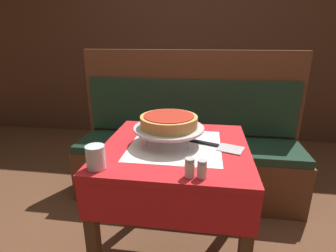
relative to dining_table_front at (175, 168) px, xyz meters
name	(u,v)px	position (x,y,z in m)	size (l,w,h in m)	color
dining_table_front	(175,168)	(0.00, 0.00, 0.00)	(0.71, 0.71, 0.76)	red
dining_table_rear	(169,94)	(-0.28, 1.71, 0.02)	(0.66, 0.66, 0.77)	red
booth_bench	(188,155)	(0.01, 0.79, -0.30)	(1.78, 0.49, 1.17)	brown
back_wall_panel	(196,43)	(0.00, 2.17, 0.56)	(6.00, 0.04, 2.40)	#4C2D1E
pizza_pan_stand	(169,129)	(-0.04, 0.02, 0.20)	(0.35, 0.35, 0.09)	#ADADB2
deep_dish_pizza	(169,121)	(-0.04, 0.02, 0.24)	(0.28, 0.28, 0.06)	tan
pizza_server	(215,145)	(0.19, 0.01, 0.13)	(0.31, 0.16, 0.01)	#BCBCC1
water_glass_near	(96,157)	(-0.29, -0.28, 0.17)	(0.08, 0.08, 0.10)	silver
salt_shaker	(190,168)	(0.09, -0.30, 0.16)	(0.04, 0.04, 0.07)	silver
pepper_shaker	(202,169)	(0.13, -0.30, 0.16)	(0.04, 0.04, 0.07)	silver
condiment_caddy	(164,80)	(-0.34, 1.77, 0.17)	(0.11, 0.11, 0.15)	black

